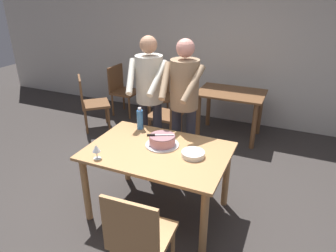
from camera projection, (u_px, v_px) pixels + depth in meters
name	position (u px, v px, depth m)	size (l,w,h in m)	color
ground_plane	(159.00, 210.00, 3.32)	(14.00, 14.00, 0.00)	#383330
back_wall	(230.00, 43.00, 5.09)	(10.00, 0.12, 2.70)	beige
main_dining_table	(158.00, 160.00, 3.06)	(1.38, 0.94, 0.75)	tan
cake_on_platter	(162.00, 141.00, 3.08)	(0.34, 0.34, 0.11)	silver
cake_knife	(155.00, 135.00, 3.05)	(0.25, 0.14, 0.02)	silver
plate_stack	(193.00, 154.00, 2.88)	(0.22, 0.22, 0.05)	white
wine_glass_near	(96.00, 149.00, 2.82)	(0.08, 0.08, 0.14)	silver
water_bottle	(140.00, 119.00, 3.41)	(0.07, 0.07, 0.25)	#387AC6
person_cutting_cake	(184.00, 97.00, 3.44)	(0.47, 0.55, 1.72)	#2D2D38
person_standing_beside	(149.00, 92.00, 3.62)	(0.46, 0.57, 1.72)	#2D2D38
chair_near_side	(139.00, 235.00, 2.33)	(0.46, 0.46, 0.90)	tan
background_table	(231.00, 102.00, 4.74)	(1.00, 0.70, 0.74)	brown
background_chair_0	(122.00, 88.00, 5.65)	(0.46, 0.46, 0.90)	brown
background_chair_1	(158.00, 93.00, 5.40)	(0.61, 0.61, 0.90)	brown
background_chair_2	(170.00, 112.00, 4.59)	(0.46, 0.46, 0.90)	brown
background_chair_3	(90.00, 101.00, 5.03)	(0.62, 0.62, 0.90)	brown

